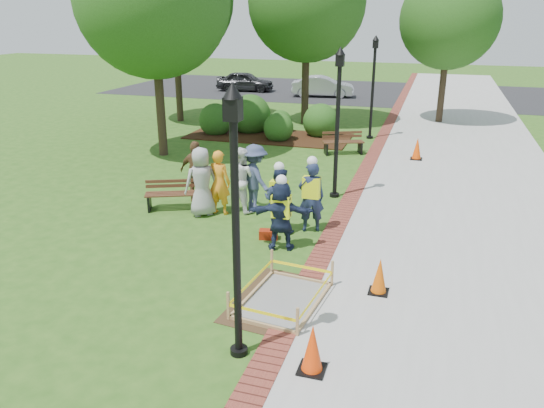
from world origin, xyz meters
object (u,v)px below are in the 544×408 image
(hivis_worker_c, at_px, (279,197))
(hivis_worker_a, at_px, (281,213))
(bench_near, at_px, (173,200))
(cone_front, at_px, (312,349))
(hivis_worker_b, at_px, (311,195))
(lamp_near, at_px, (235,208))
(wet_concrete_pad, at_px, (283,291))

(hivis_worker_c, bearing_deg, hivis_worker_a, -70.54)
(bench_near, xyz_separation_m, hivis_worker_c, (3.24, -0.65, 0.64))
(cone_front, distance_m, hivis_worker_b, 5.54)
(bench_near, relative_size, hivis_worker_b, 0.80)
(lamp_near, bearing_deg, bench_near, 125.74)
(bench_near, distance_m, hivis_worker_c, 3.36)
(lamp_near, height_order, hivis_worker_c, lamp_near)
(hivis_worker_a, distance_m, hivis_worker_b, 1.30)
(wet_concrete_pad, xyz_separation_m, lamp_near, (-0.23, -1.74, 2.25))
(wet_concrete_pad, height_order, lamp_near, lamp_near)
(bench_near, height_order, hivis_worker_c, hivis_worker_c)
(bench_near, relative_size, hivis_worker_c, 0.86)
(hivis_worker_b, bearing_deg, wet_concrete_pad, -84.98)
(bench_near, xyz_separation_m, cone_front, (5.26, -5.73, 0.14))
(bench_near, height_order, cone_front, cone_front)
(bench_near, bearing_deg, hivis_worker_c, -11.36)
(lamp_near, bearing_deg, hivis_worker_b, 90.85)
(hivis_worker_a, height_order, hivis_worker_b, hivis_worker_b)
(cone_front, height_order, lamp_near, lamp_near)
(bench_near, distance_m, lamp_near, 7.28)
(bench_near, bearing_deg, lamp_near, -54.26)
(hivis_worker_c, bearing_deg, wet_concrete_pad, -72.10)
(cone_front, bearing_deg, wet_concrete_pad, 118.13)
(cone_front, relative_size, hivis_worker_c, 0.45)
(hivis_worker_a, bearing_deg, hivis_worker_b, 72.06)
(hivis_worker_b, bearing_deg, hivis_worker_a, -107.94)
(hivis_worker_b, height_order, hivis_worker_c, hivis_worker_b)
(wet_concrete_pad, bearing_deg, hivis_worker_a, 107.24)
(cone_front, height_order, hivis_worker_c, hivis_worker_c)
(cone_front, bearing_deg, hivis_worker_b, 103.55)
(cone_front, relative_size, hivis_worker_a, 0.46)
(lamp_near, relative_size, hivis_worker_a, 2.41)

